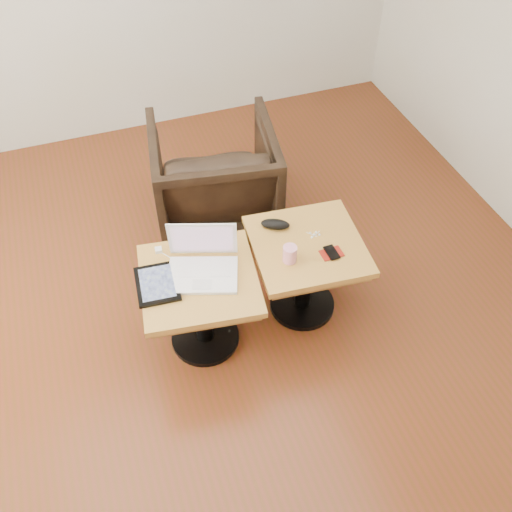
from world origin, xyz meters
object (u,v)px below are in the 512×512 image
object	(u,v)px
side_table_left	(201,294)
striped_cup	(290,254)
side_table_right	(306,260)
laptop	(203,263)
armchair	(215,177)

from	to	relation	value
side_table_left	striped_cup	bearing A→B (deg)	2.59
side_table_right	laptop	size ratio (longest dim) A/B	1.52
side_table_right	armchair	xyz separation A→B (m)	(-0.26, 0.92, -0.04)
side_table_right	laptop	world-z (taller)	laptop
laptop	striped_cup	size ratio (longest dim) A/B	4.43
side_table_right	laptop	distance (m)	0.61
side_table_left	armchair	distance (m)	1.02
laptop	side_table_right	bearing A→B (deg)	18.56
striped_cup	armchair	world-z (taller)	armchair
side_table_right	striped_cup	distance (m)	0.24
side_table_left	laptop	world-z (taller)	laptop
armchair	striped_cup	bearing A→B (deg)	106.02
side_table_left	armchair	world-z (taller)	armchair
side_table_left	laptop	distance (m)	0.19
side_table_right	armchair	size ratio (longest dim) A/B	0.80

